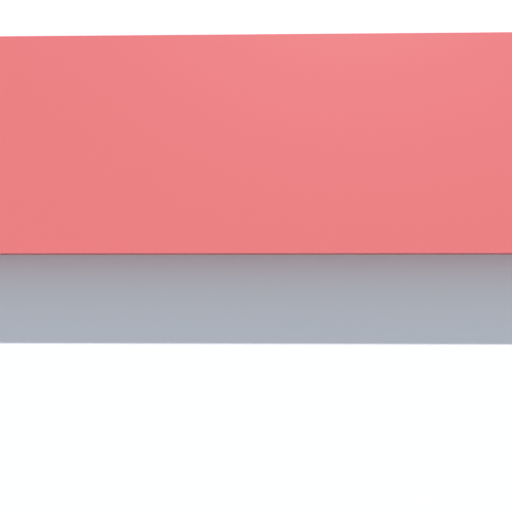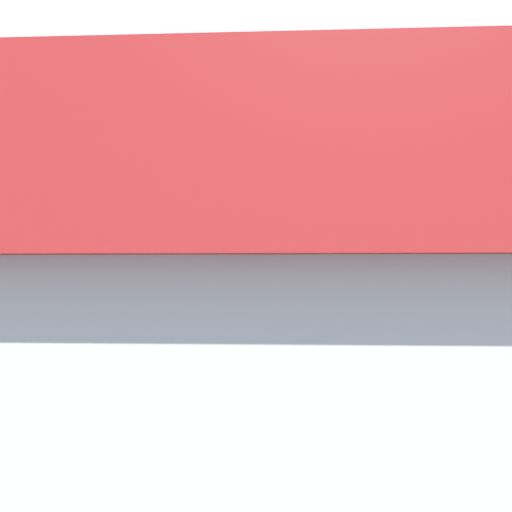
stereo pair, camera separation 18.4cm
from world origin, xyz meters
name	(u,v)px [view 2 (the right image)]	position (x,y,z in m)	size (l,w,h in m)	color
breakwater	(488,297)	(-0.35, 11.79, 0.69)	(31.36, 1.80, 2.39)	#B3AE9C
vintage_coach	(227,214)	(-4.42, -3.34, 2.05)	(4.42, 8.91, 3.70)	black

